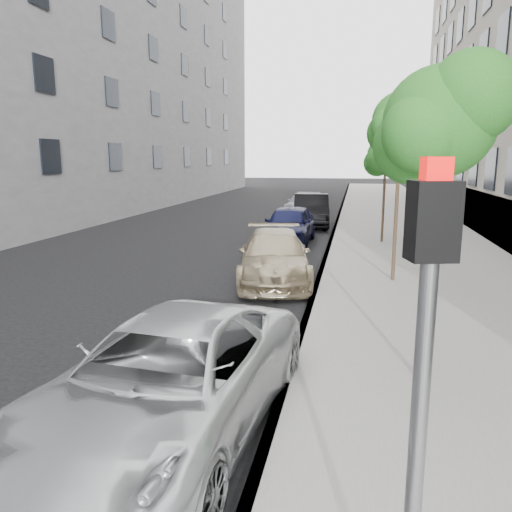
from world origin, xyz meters
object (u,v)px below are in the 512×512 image
(suv, at_px, (274,256))
(sedan_rear, at_px, (303,203))
(tree_far, at_px, (387,155))
(sedan_black, at_px, (311,210))
(tree_near, at_px, (441,122))
(signal_pole, at_px, (421,387))
(minivan, at_px, (169,380))
(sedan_blue, at_px, (289,225))
(tree_mid, at_px, (402,121))

(suv, distance_m, sedan_rear, 17.50)
(tree_far, xyz_separation_m, sedan_rear, (-4.35, 10.81, -2.93))
(sedan_black, bearing_deg, sedan_rear, 94.44)
(tree_near, height_order, tree_far, tree_near)
(signal_pole, distance_m, minivan, 4.10)
(signal_pole, relative_size, sedan_blue, 0.73)
(signal_pole, bearing_deg, sedan_black, 81.50)
(suv, relative_size, sedan_black, 0.98)
(signal_pole, bearing_deg, tree_mid, 71.29)
(tree_far, xyz_separation_m, minivan, (-3.33, -14.90, -2.83))
(tree_mid, relative_size, suv, 1.07)
(tree_mid, relative_size, sedan_rear, 1.19)
(tree_mid, relative_size, signal_pole, 1.55)
(sedan_blue, xyz_separation_m, sedan_black, (0.41, 5.34, 0.04))
(tree_mid, xyz_separation_m, signal_pole, (-0.71, -11.19, -2.19))
(tree_far, distance_m, sedan_blue, 4.68)
(tree_mid, bearing_deg, tree_near, -90.00)
(suv, bearing_deg, signal_pole, -86.39)
(tree_mid, bearing_deg, suv, -177.13)
(sedan_black, bearing_deg, tree_near, -85.07)
(tree_near, distance_m, suv, 7.86)
(sedan_blue, distance_m, sedan_black, 5.35)
(tree_mid, height_order, signal_pole, tree_mid)
(sedan_blue, xyz_separation_m, sedan_rear, (-0.62, 11.15, -0.14))
(minivan, distance_m, sedan_blue, 14.56)
(tree_mid, bearing_deg, sedan_black, 106.15)
(tree_mid, xyz_separation_m, sedan_blue, (-3.74, 6.15, -3.64))
(signal_pole, relative_size, sedan_rear, 0.77)
(minivan, xyz_separation_m, sedan_black, (0.00, 19.89, 0.08))
(tree_near, height_order, tree_mid, tree_mid)
(sedan_black, bearing_deg, tree_mid, -79.40)
(tree_near, relative_size, sedan_blue, 1.04)
(tree_near, bearing_deg, suv, 117.71)
(tree_near, relative_size, minivan, 0.89)
(tree_near, relative_size, sedan_black, 0.96)
(minivan, relative_size, suv, 1.09)
(tree_far, bearing_deg, sedan_rear, 111.93)
(suv, bearing_deg, tree_far, 53.73)
(tree_far, height_order, signal_pole, tree_far)
(tree_far, relative_size, sedan_black, 0.87)
(signal_pole, relative_size, suv, 0.69)
(sedan_rear, bearing_deg, sedan_black, -75.73)
(signal_pole, height_order, suv, signal_pole)
(suv, bearing_deg, sedan_rear, 83.60)
(tree_mid, xyz_separation_m, sedan_black, (-3.33, 11.49, -3.60))
(sedan_rear, bearing_deg, minivan, -83.43)
(signal_pole, distance_m, sedan_black, 22.87)
(suv, xyz_separation_m, sedan_blue, (-0.41, 6.32, 0.07))
(tree_near, height_order, sedan_black, tree_near)
(tree_near, height_order, sedan_rear, tree_near)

